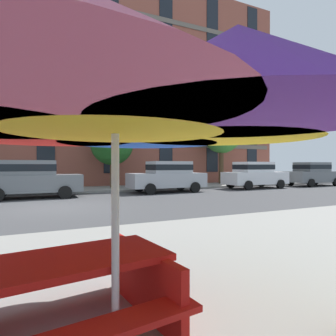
% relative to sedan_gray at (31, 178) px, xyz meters
% --- Properties ---
extents(ground_plane, '(120.00, 120.00, 0.00)m').
position_rel_sedan_gray_xyz_m(ground_plane, '(0.81, -3.70, -0.95)').
color(ground_plane, '#424244').
extents(sidewalk_far, '(56.00, 3.60, 0.12)m').
position_rel_sedan_gray_xyz_m(sidewalk_far, '(0.81, 3.10, -0.89)').
color(sidewalk_far, gray).
rests_on(sidewalk_far, ground).
extents(apartment_building, '(38.66, 12.08, 16.00)m').
position_rel_sedan_gray_xyz_m(apartment_building, '(0.81, 11.29, 7.05)').
color(apartment_building, '#934C3D').
rests_on(apartment_building, ground).
extents(sedan_gray, '(4.40, 1.98, 1.78)m').
position_rel_sedan_gray_xyz_m(sedan_gray, '(0.00, 0.00, 0.00)').
color(sedan_gray, slate).
rests_on(sedan_gray, ground).
extents(sedan_silver, '(4.40, 1.98, 1.78)m').
position_rel_sedan_gray_xyz_m(sedan_silver, '(7.07, 0.00, 0.00)').
color(sedan_silver, '#A8AAB2').
rests_on(sedan_silver, ground).
extents(sedan_white, '(4.40, 1.98, 1.78)m').
position_rel_sedan_gray_xyz_m(sedan_white, '(13.54, 0.00, 0.00)').
color(sedan_white, silver).
rests_on(sedan_white, ground).
extents(sedan_gray_midblock, '(4.40, 1.98, 1.78)m').
position_rel_sedan_gray_xyz_m(sedan_gray_midblock, '(19.22, 0.00, 0.00)').
color(sedan_gray_midblock, slate).
rests_on(sedan_gray_midblock, ground).
extents(street_tree_middle, '(2.78, 2.95, 4.52)m').
position_rel_sedan_gray_xyz_m(street_tree_middle, '(4.67, 3.40, 2.16)').
color(street_tree_middle, brown).
rests_on(street_tree_middle, ground).
extents(street_tree_right, '(3.25, 3.09, 5.60)m').
position_rel_sedan_gray_xyz_m(street_tree_right, '(13.65, 3.69, 3.03)').
color(street_tree_right, '#4C3823').
rests_on(street_tree_right, ground).
extents(patio_umbrella, '(3.60, 3.34, 2.40)m').
position_rel_sedan_gray_xyz_m(patio_umbrella, '(0.71, -12.70, 1.11)').
color(patio_umbrella, silver).
rests_on(patio_umbrella, ground).
extents(picnic_table, '(1.98, 1.74, 0.77)m').
position_rel_sedan_gray_xyz_m(picnic_table, '(0.34, -12.31, -0.46)').
color(picnic_table, red).
rests_on(picnic_table, ground).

